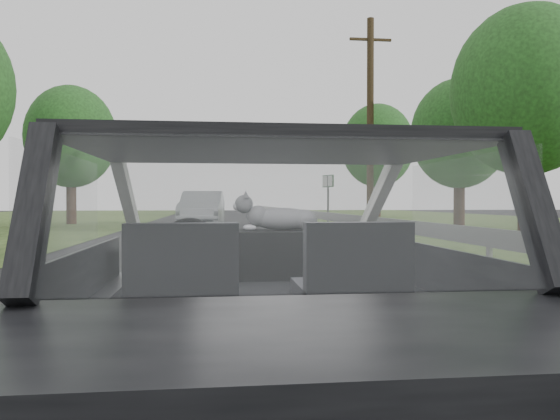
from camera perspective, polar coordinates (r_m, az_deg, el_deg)
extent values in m
cube|color=black|center=(2.89, -1.69, -8.28)|extent=(1.80, 4.00, 1.45)
cube|color=black|center=(3.49, -2.62, -4.61)|extent=(1.58, 0.45, 0.30)
cube|color=black|center=(2.57, -10.08, -5.93)|extent=(0.50, 0.72, 0.42)
cube|color=black|center=(2.65, 7.57, -5.73)|extent=(0.50, 0.72, 0.42)
torus|color=black|center=(3.18, -9.44, -3.89)|extent=(0.36, 0.36, 0.04)
ellipsoid|color=gray|center=(3.50, 0.35, -0.79)|extent=(0.57, 0.20, 0.25)
cube|color=gray|center=(13.63, 12.71, -1.66)|extent=(0.05, 90.00, 0.32)
imported|color=#A3A7AD|center=(24.78, -8.11, 0.07)|extent=(2.32, 5.16, 1.66)
cube|color=#14491C|center=(26.79, 5.04, 1.01)|extent=(0.42, 0.97, 2.48)
cylinder|color=#4D391F|center=(22.57, 9.41, 8.78)|extent=(0.29, 0.29, 8.57)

